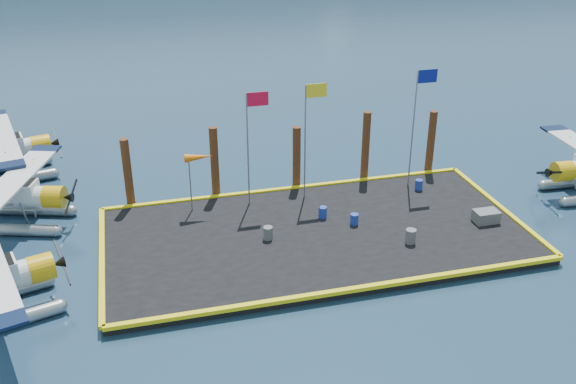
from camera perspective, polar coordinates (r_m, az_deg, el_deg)
The scene contains 19 objects.
ground at distance 31.18m, azimuth 2.50°, elevation -4.22°, with size 4000.00×4000.00×0.00m, color #172D47.
dock at distance 31.08m, azimuth 2.51°, elevation -3.90°, with size 20.00×10.00×0.40m, color black.
dock_bumpers at distance 30.93m, azimuth 2.52°, elevation -3.43°, with size 20.25×10.25×0.18m, color yellow, non-canonical shape.
seaplane_b at distance 34.67m, azimuth -23.55°, elevation -0.57°, with size 8.60×9.20×3.29m.
drum_0 at distance 30.25m, azimuth -1.79°, elevation -3.66°, with size 0.44×0.44×0.63m, color #515256.
drum_1 at distance 30.46m, azimuth 10.85°, elevation -3.88°, with size 0.49×0.49×0.69m, color #515256.
drum_2 at distance 31.66m, azimuth 5.92°, elevation -2.42°, with size 0.40×0.40×0.56m, color navy.
drum_4 at distance 35.74m, azimuth 11.55°, elevation 0.64°, with size 0.41×0.41×0.58m, color navy.
drum_5 at distance 32.15m, azimuth 3.10°, elevation -1.82°, with size 0.42×0.42×0.59m, color navy.
crate at distance 33.20m, azimuth 17.19°, elevation -2.08°, with size 1.20×0.80×0.60m, color #515256.
flagpole_red at distance 32.11m, azimuth -3.27°, elevation 5.39°, with size 1.14×0.08×6.00m.
flagpole_yellow at distance 32.75m, azimuth 1.89°, elevation 6.05°, with size 1.14×0.08×6.20m.
flagpole_blue at distance 34.79m, azimuth 11.48°, elevation 7.06°, with size 1.14×0.08×6.50m.
windsock at distance 32.16m, azimuth -8.00°, elevation 2.96°, with size 1.40×0.44×3.12m.
piling_0 at distance 33.97m, azimuth -14.04°, elevation 1.43°, with size 0.44×0.44×4.00m, color #3F2212.
piling_1 at distance 34.18m, azimuth -6.53°, elevation 2.41°, with size 0.44×0.44×4.20m, color #3F2212.
piling_2 at distance 35.09m, azimuth 0.77°, elevation 2.88°, with size 0.44×0.44×3.80m, color #3F2212.
piling_3 at distance 36.19m, azimuth 6.90°, elevation 3.85°, with size 0.44×0.44×4.30m, color #3F2212.
piling_4 at distance 37.82m, azimuth 12.57°, elevation 4.15°, with size 0.44×0.44×4.00m, color #3F2212.
Camera 1 is at (-8.14, -25.69, 15.68)m, focal length 40.00 mm.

